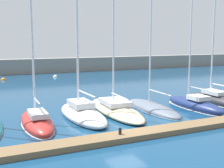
{
  "coord_description": "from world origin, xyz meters",
  "views": [
    {
      "loc": [
        -9.47,
        -18.06,
        6.36
      ],
      "look_at": [
        2.01,
        6.69,
        2.35
      ],
      "focal_mm": 47.02,
      "sensor_mm": 36.0,
      "label": 1
    }
  ],
  "objects": [
    {
      "name": "sailboat_slate_sixth",
      "position": [
        5.23,
        4.65,
        0.2
      ],
      "size": [
        2.62,
        8.45,
        14.2
      ],
      "rotation": [
        0.0,
        0.0,
        1.55
      ],
      "color": "slate",
      "rests_on": "ground_plane"
    },
    {
      "name": "mooring_buoy_white",
      "position": [
        3.11,
        33.07,
        0.0
      ],
      "size": [
        0.76,
        0.76,
        0.76
      ],
      "primitive_type": "sphere",
      "color": "white",
      "rests_on": "ground_plane"
    },
    {
      "name": "sailboat_sand_fifth",
      "position": [
        1.59,
        5.09,
        0.47
      ],
      "size": [
        3.38,
        10.06,
        21.76
      ],
      "rotation": [
        0.0,
        0.0,
        1.52
      ],
      "color": "beige",
      "rests_on": "ground_plane"
    },
    {
      "name": "ground_plane",
      "position": [
        0.0,
        0.0,
        0.0
      ],
      "size": [
        120.0,
        120.0,
        0.0
      ],
      "primitive_type": "plane",
      "color": "navy"
    },
    {
      "name": "dock_pier",
      "position": [
        0.0,
        -1.69,
        0.19
      ],
      "size": [
        31.29,
        1.56,
        0.37
      ],
      "primitive_type": "cube",
      "color": "brown",
      "rests_on": "ground_plane"
    },
    {
      "name": "mooring_buoy_orange",
      "position": [
        -5.62,
        32.7,
        0.0
      ],
      "size": [
        0.78,
        0.78,
        0.78
      ],
      "primitive_type": "sphere",
      "color": "orange",
      "rests_on": "ground_plane"
    },
    {
      "name": "sailboat_charcoal_eighth",
      "position": [
        12.71,
        4.25,
        0.42
      ],
      "size": [
        2.09,
        7.78,
        11.99
      ],
      "rotation": [
        0.0,
        0.0,
        1.56
      ],
      "color": "#2D2D33",
      "rests_on": "ground_plane"
    },
    {
      "name": "sailboat_white_fourth",
      "position": [
        -1.77,
        4.41,
        0.45
      ],
      "size": [
        2.87,
        7.99,
        13.26
      ],
      "rotation": [
        0.0,
        0.0,
        1.6
      ],
      "color": "white",
      "rests_on": "ground_plane"
    },
    {
      "name": "dock_bollard",
      "position": [
        -1.3,
        -1.69,
        0.59
      ],
      "size": [
        0.2,
        0.2,
        0.44
      ],
      "primitive_type": "cylinder",
      "color": "black",
      "rests_on": "dock_pier"
    },
    {
      "name": "breakwater_seawall",
      "position": [
        0.0,
        40.98,
        1.45
      ],
      "size": [
        108.0,
        2.58,
        2.9
      ],
      "primitive_type": "cube",
      "color": "gray",
      "rests_on": "ground_plane"
    },
    {
      "name": "sailboat_navy_seventh",
      "position": [
        9.15,
        3.41,
        0.42
      ],
      "size": [
        2.17,
        7.38,
        13.28
      ],
      "rotation": [
        0.0,
        0.0,
        1.59
      ],
      "color": "navy",
      "rests_on": "ground_plane"
    },
    {
      "name": "sailboat_red_third",
      "position": [
        -5.59,
        3.83,
        0.37
      ],
      "size": [
        2.35,
        7.21,
        13.05
      ],
      "rotation": [
        0.0,
        0.0,
        1.55
      ],
      "color": "#B72D28",
      "rests_on": "ground_plane"
    }
  ]
}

